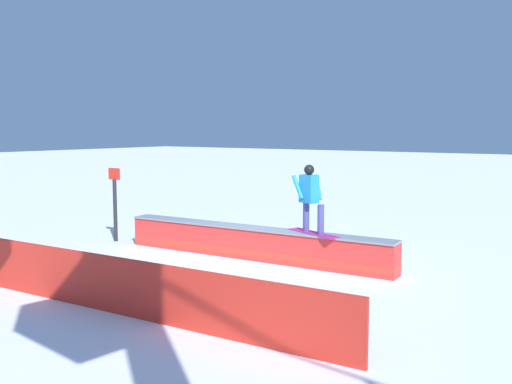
# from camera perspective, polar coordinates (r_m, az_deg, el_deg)

# --- Properties ---
(ground_plane) EXTENTS (120.00, 120.00, 0.00)m
(ground_plane) POSITION_cam_1_polar(r_m,az_deg,el_deg) (13.23, -0.36, -6.62)
(ground_plane) COLOR white
(grind_box) EXTENTS (6.81, 0.92, 0.73)m
(grind_box) POSITION_cam_1_polar(r_m,az_deg,el_deg) (13.16, -0.36, -5.21)
(grind_box) COLOR red
(grind_box) RESTS_ON ground_plane
(snowboarder) EXTENTS (1.42, 0.78, 1.47)m
(snowboarder) POSITION_cam_1_polar(r_m,az_deg,el_deg) (12.33, 5.40, -0.40)
(snowboarder) COLOR #B72084
(snowboarder) RESTS_ON grind_box
(safety_fence) EXTENTS (9.37, 0.61, 0.92)m
(safety_fence) POSITION_cam_1_polar(r_m,az_deg,el_deg) (9.90, -15.64, -8.54)
(safety_fence) COLOR red
(safety_fence) RESTS_ON ground_plane
(trail_marker) EXTENTS (0.40, 0.10, 1.93)m
(trail_marker) POSITION_cam_1_polar(r_m,az_deg,el_deg) (15.51, -13.83, -1.00)
(trail_marker) COLOR #262628
(trail_marker) RESTS_ON ground_plane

